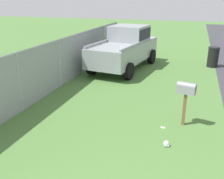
# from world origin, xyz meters

# --- Properties ---
(mailbox) EXTENTS (0.32, 0.54, 1.27)m
(mailbox) POSITION_xyz_m (5.65, -0.48, 1.01)
(mailbox) COLOR brown
(mailbox) RESTS_ON ground
(pickup_truck) EXTENTS (5.20, 2.67, 2.09)m
(pickup_truck) POSITION_xyz_m (11.27, 2.74, 1.10)
(pickup_truck) COLOR #93999E
(pickup_truck) RESTS_ON ground
(trash_bin) EXTENTS (0.57, 0.57, 1.04)m
(trash_bin) POSITION_xyz_m (12.79, -1.55, 0.52)
(trash_bin) COLOR black
(trash_bin) RESTS_ON ground
(fence_section) EXTENTS (15.70, 0.07, 1.91)m
(fence_section) POSITION_xyz_m (7.66, 4.50, 1.03)
(fence_section) COLOR #9EA3A8
(fence_section) RESTS_ON ground
(litter_can_far_scatter) EXTENTS (0.10, 0.13, 0.07)m
(litter_can_far_scatter) POSITION_xyz_m (4.31, -0.18, 0.03)
(litter_can_far_scatter) COLOR silver
(litter_can_far_scatter) RESTS_ON ground
(litter_wrapper_near_hydrant) EXTENTS (0.10, 0.13, 0.01)m
(litter_wrapper_near_hydrant) POSITION_xyz_m (5.28, 0.04, 0.00)
(litter_wrapper_near_hydrant) COLOR silver
(litter_wrapper_near_hydrant) RESTS_ON ground
(litter_bag_by_mailbox) EXTENTS (0.14, 0.14, 0.14)m
(litter_bag_by_mailbox) POSITION_xyz_m (4.35, -0.16, 0.07)
(litter_bag_by_mailbox) COLOR silver
(litter_bag_by_mailbox) RESTS_ON ground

